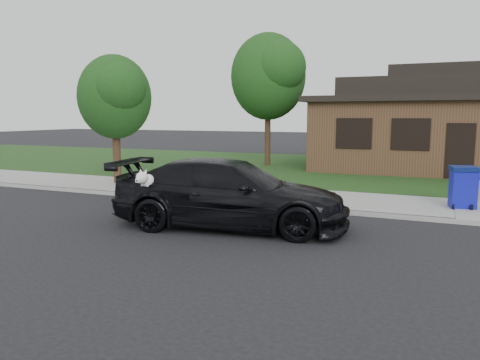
% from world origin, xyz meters
% --- Properties ---
extents(ground, '(120.00, 120.00, 0.00)m').
position_xyz_m(ground, '(0.00, 0.00, 0.00)').
color(ground, black).
rests_on(ground, ground).
extents(sidewalk, '(60.00, 3.00, 0.12)m').
position_xyz_m(sidewalk, '(0.00, 5.00, 0.06)').
color(sidewalk, gray).
rests_on(sidewalk, ground).
extents(curb, '(60.00, 0.12, 0.12)m').
position_xyz_m(curb, '(0.00, 3.50, 0.06)').
color(curb, gray).
rests_on(curb, ground).
extents(lawn, '(60.00, 13.00, 0.13)m').
position_xyz_m(lawn, '(0.00, 13.00, 0.07)').
color(lawn, '#193814').
rests_on(lawn, ground).
extents(sedan, '(5.68, 2.97, 1.57)m').
position_xyz_m(sedan, '(-1.09, 1.07, 0.79)').
color(sedan, black).
rests_on(sedan, ground).
extents(recycling_bin, '(0.77, 0.77, 1.11)m').
position_xyz_m(recycling_bin, '(3.92, 5.02, 0.68)').
color(recycling_bin, '#0E129D').
rests_on(recycling_bin, sidewalk).
extents(house, '(12.60, 8.60, 4.65)m').
position_xyz_m(house, '(4.00, 15.00, 2.13)').
color(house, '#422B1C').
rests_on(house, ground).
extents(tree_0, '(3.78, 3.60, 6.34)m').
position_xyz_m(tree_0, '(-4.34, 12.88, 4.48)').
color(tree_0, '#332114').
rests_on(tree_0, ground).
extents(tree_2, '(2.73, 2.60, 4.59)m').
position_xyz_m(tree_2, '(-7.38, 5.11, 3.27)').
color(tree_2, '#332114').
rests_on(tree_2, ground).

